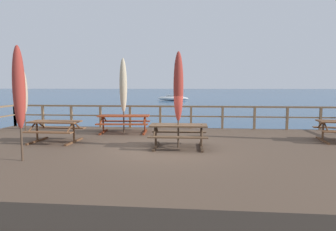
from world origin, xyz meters
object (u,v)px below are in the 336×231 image
(patio_umbrella_tall_mid_right, at_px, (19,88))
(patio_umbrella_short_front, at_px, (24,93))
(picnic_table_front_left, at_px, (55,127))
(picnic_table_mid_left, at_px, (178,131))
(patio_umbrella_tall_front, at_px, (178,87))
(sailboat_distant, at_px, (173,98))
(picnic_table_back_right, at_px, (124,120))
(patio_umbrella_tall_mid_left, at_px, (123,86))

(patio_umbrella_tall_mid_right, distance_m, patio_umbrella_short_front, 5.80)
(picnic_table_front_left, bearing_deg, picnic_table_mid_left, -7.03)
(patio_umbrella_tall_front, bearing_deg, sailboat_distant, 94.64)
(patio_umbrella_tall_front, distance_m, sailboat_distant, 47.55)
(picnic_table_back_right, xyz_separation_m, sailboat_distant, (-1.30, 44.42, -0.85))
(picnic_table_front_left, distance_m, patio_umbrella_short_front, 3.66)
(sailboat_distant, bearing_deg, patio_umbrella_short_front, -94.15)
(sailboat_distant, bearing_deg, patio_umbrella_tall_front, -85.36)
(picnic_table_back_right, relative_size, picnic_table_front_left, 1.27)
(patio_umbrella_tall_mid_left, bearing_deg, picnic_table_mid_left, -48.31)
(patio_umbrella_short_front, height_order, sailboat_distant, sailboat_distant)
(patio_umbrella_tall_mid_right, height_order, sailboat_distant, sailboat_distant)
(picnic_table_mid_left, distance_m, patio_umbrella_tall_mid_left, 4.09)
(picnic_table_front_left, bearing_deg, sailboat_distant, 89.19)
(patio_umbrella_tall_mid_left, xyz_separation_m, patio_umbrella_tall_mid_right, (-1.60, -4.95, -0.07))
(picnic_table_mid_left, height_order, patio_umbrella_tall_mid_right, patio_umbrella_tall_mid_right)
(patio_umbrella_tall_mid_left, xyz_separation_m, sailboat_distant, (-1.31, 44.46, -2.32))
(picnic_table_back_right, distance_m, picnic_table_front_left, 3.05)
(picnic_table_back_right, distance_m, patio_umbrella_short_front, 4.67)
(picnic_table_front_left, distance_m, sailboat_distant, 46.76)
(sailboat_distant, bearing_deg, picnic_table_back_right, -88.32)
(patio_umbrella_tall_mid_left, height_order, patio_umbrella_tall_front, patio_umbrella_tall_mid_left)
(picnic_table_back_right, distance_m, patio_umbrella_tall_front, 4.12)
(picnic_table_mid_left, distance_m, sailboat_distant, 47.47)
(patio_umbrella_short_front, bearing_deg, picnic_table_mid_left, -22.28)
(picnic_table_front_left, bearing_deg, picnic_table_back_right, 49.91)
(picnic_table_front_left, distance_m, picnic_table_mid_left, 4.54)
(picnic_table_back_right, relative_size, picnic_table_mid_left, 1.21)
(picnic_table_front_left, relative_size, patio_umbrella_tall_mid_left, 0.56)
(picnic_table_front_left, height_order, patio_umbrella_tall_mid_right, patio_umbrella_tall_mid_right)
(sailboat_distant, bearing_deg, picnic_table_front_left, -90.81)
(patio_umbrella_tall_mid_left, distance_m, patio_umbrella_short_front, 4.54)
(patio_umbrella_tall_mid_left, distance_m, patio_umbrella_tall_front, 3.83)
(picnic_table_front_left, height_order, sailboat_distant, sailboat_distant)
(patio_umbrella_short_front, bearing_deg, patio_umbrella_tall_mid_right, -59.63)
(picnic_table_back_right, height_order, patio_umbrella_short_front, patio_umbrella_short_front)
(patio_umbrella_tall_mid_right, height_order, patio_umbrella_short_front, patio_umbrella_tall_mid_right)
(picnic_table_mid_left, height_order, patio_umbrella_tall_mid_left, patio_umbrella_tall_mid_left)
(picnic_table_front_left, bearing_deg, patio_umbrella_short_front, 137.59)
(picnic_table_front_left, relative_size, picnic_table_mid_left, 0.95)
(picnic_table_back_right, relative_size, patio_umbrella_tall_mid_left, 0.71)
(picnic_table_mid_left, relative_size, sailboat_distant, 0.24)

